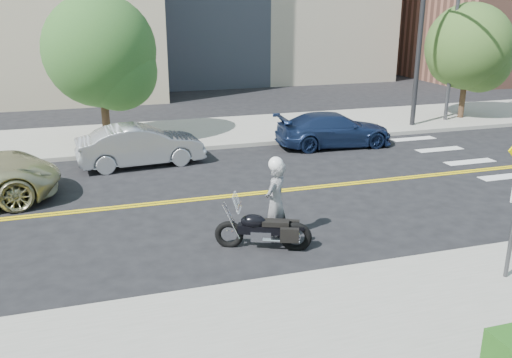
{
  "coord_description": "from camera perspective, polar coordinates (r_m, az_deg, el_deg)",
  "views": [
    {
      "loc": [
        -3.02,
        -13.69,
        5.08
      ],
      "look_at": [
        0.49,
        -2.28,
        1.2
      ],
      "focal_mm": 38.0,
      "sensor_mm": 36.0,
      "label": 1
    }
  ],
  "objects": [
    {
      "name": "tree_far_a",
      "position": [
        20.54,
        -16.11,
        12.82
      ],
      "size": [
        4.01,
        4.01,
        5.47
      ],
      "rotation": [
        0.0,
        0.0,
        -0.34
      ],
      "color": "#382619",
      "rests_on": "ground"
    },
    {
      "name": "motorcycle",
      "position": [
        11.65,
        0.79,
        -4.51
      ],
      "size": [
        2.11,
        1.35,
        1.23
      ],
      "primitive_type": null,
      "rotation": [
        0.0,
        0.0,
        -0.39
      ],
      "color": "black",
      "rests_on": "ground"
    },
    {
      "name": "motorcyclist",
      "position": [
        11.93,
        2.06,
        -2.16
      ],
      "size": [
        0.79,
        0.77,
        1.94
      ],
      "rotation": [
        0.0,
        0.0,
        3.88
      ],
      "color": "#9C9DA1",
      "rests_on": "ground"
    },
    {
      "name": "traffic_light",
      "position": [
        22.84,
        18.4,
        16.12
      ],
      "size": [
        0.28,
        4.5,
        7.0
      ],
      "color": "black",
      "rests_on": "sidewalk_far"
    },
    {
      "name": "tree_far_b",
      "position": [
        26.02,
        21.47,
        12.85
      ],
      "size": [
        3.73,
        3.73,
        5.15
      ],
      "rotation": [
        0.0,
        0.0,
        -0.32
      ],
      "color": "#382619",
      "rests_on": "ground"
    },
    {
      "name": "parked_car_blue",
      "position": [
        20.31,
        8.2,
        5.17
      ],
      "size": [
        4.42,
        1.99,
        1.26
      ],
      "primitive_type": "imported",
      "rotation": [
        0.0,
        0.0,
        1.52
      ],
      "color": "navy",
      "rests_on": "ground"
    },
    {
      "name": "parked_car_silver",
      "position": [
        18.07,
        -12.04,
        3.48
      ],
      "size": [
        4.17,
        1.79,
        1.34
      ],
      "primitive_type": "imported",
      "rotation": [
        0.0,
        0.0,
        1.66
      ],
      "color": "#A1A4A9",
      "rests_on": "ground"
    },
    {
      "name": "sidewalk_far",
      "position": [
        21.98,
        -8.78,
        4.64
      ],
      "size": [
        60.0,
        5.0,
        0.15
      ],
      "primitive_type": "cube",
      "color": "#9E9B91",
      "rests_on": "ground_plane"
    },
    {
      "name": "ground_plane",
      "position": [
        14.91,
        -4.38,
        -1.96
      ],
      "size": [
        120.0,
        120.0,
        0.0
      ],
      "primitive_type": "plane",
      "color": "black",
      "rests_on": "ground"
    },
    {
      "name": "sidewalk_near",
      "position": [
        8.51,
        7.6,
        -18.18
      ],
      "size": [
        60.0,
        5.0,
        0.15
      ],
      "primitive_type": "cube",
      "color": "#9E9B91",
      "rests_on": "ground_plane"
    },
    {
      "name": "lamp_post",
      "position": [
        25.18,
        20.24,
        14.84
      ],
      "size": [
        0.16,
        0.16,
        8.0
      ],
      "primitive_type": "cylinder",
      "color": "#4C4C51",
      "rests_on": "sidewalk_far"
    }
  ]
}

